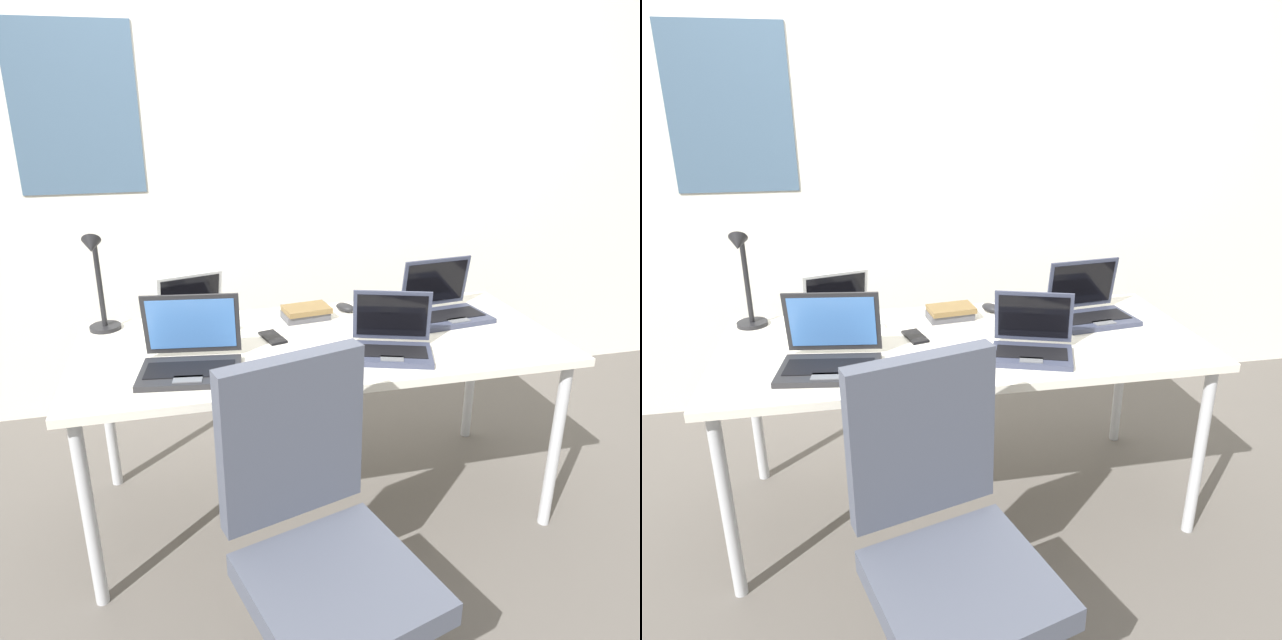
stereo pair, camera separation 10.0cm
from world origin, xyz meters
TOP-DOWN VIEW (x-y plane):
  - ground_plane at (0.00, 0.00)m, footprint 12.00×12.00m
  - wall_back at (-0.00, 1.10)m, footprint 6.00×0.13m
  - desk at (0.00, 0.00)m, footprint 1.80×0.80m
  - desk_lamp at (-0.80, 0.28)m, footprint 0.12×0.18m
  - laptop_near_lamp at (-0.48, -0.16)m, footprint 0.36×0.31m
  - laptop_mid_desk at (0.57, 0.12)m, footprint 0.34×0.29m
  - laptop_back_left at (0.22, -0.18)m, footprint 0.34×0.30m
  - laptop_front_left at (-0.44, 0.26)m, footprint 0.32×0.30m
  - computer_mouse at (0.18, 0.29)m, footprint 0.10×0.11m
  - cell_phone at (-0.17, 0.05)m, footprint 0.10×0.15m
  - book_stack at (-0.00, 0.23)m, footprint 0.21×0.15m
  - office_chair at (-0.19, -0.80)m, footprint 0.55×0.60m

SIDE VIEW (x-z plane):
  - ground_plane at x=0.00m, z-range 0.00..0.00m
  - office_chair at x=-0.19m, z-range -0.09..0.88m
  - desk at x=0.00m, z-range 0.31..1.05m
  - cell_phone at x=-0.17m, z-range 0.74..0.75m
  - computer_mouse at x=0.18m, z-range 0.74..0.77m
  - book_stack at x=0.00m, z-range 0.74..0.79m
  - laptop_front_left at x=-0.44m, z-range 0.68..0.88m
  - laptop_back_left at x=0.22m, z-range 0.68..0.89m
  - laptop_mid_desk at x=0.57m, z-range 0.67..0.90m
  - laptop_near_lamp at x=-0.48m, z-range 0.67..0.91m
  - desk_lamp at x=-0.80m, z-range 0.74..1.14m
  - wall_back at x=0.00m, z-range 0.00..2.60m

